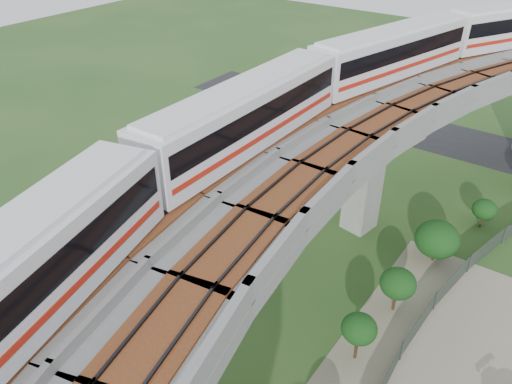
% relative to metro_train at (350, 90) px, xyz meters
% --- Properties ---
extents(ground, '(160.00, 160.00, 0.00)m').
position_rel_metro_train_xyz_m(ground, '(-0.72, -6.66, -12.31)').
color(ground, '#274E1F').
rests_on(ground, ground).
extents(asphalt_road, '(60.00, 8.00, 0.03)m').
position_rel_metro_train_xyz_m(asphalt_road, '(-0.72, 23.34, -12.29)').
color(asphalt_road, '#232326').
rests_on(asphalt_road, ground).
extents(viaduct, '(19.58, 73.98, 11.40)m').
position_rel_metro_train_xyz_m(viaduct, '(3.12, -6.66, -3.26)').
color(viaduct, '#99968E').
rests_on(viaduct, ground).
extents(metro_train, '(13.82, 60.93, 3.64)m').
position_rel_metro_train_xyz_m(metro_train, '(0.00, 0.00, 0.00)').
color(metro_train, white).
rests_on(metro_train, ground).
extents(fence, '(3.87, 38.73, 1.50)m').
position_rel_metro_train_xyz_m(fence, '(9.03, -6.66, -11.56)').
color(fence, '#2D382D').
rests_on(fence, ground).
extents(tree_1, '(1.86, 1.86, 2.41)m').
position_rel_metro_train_xyz_m(tree_1, '(7.99, 9.22, -10.70)').
color(tree_1, '#382314').
rests_on(tree_1, ground).
extents(tree_2, '(3.06, 3.06, 3.19)m').
position_rel_metro_train_xyz_m(tree_2, '(6.33, 3.03, -10.42)').
color(tree_2, '#382314').
rests_on(tree_2, ground).
extents(tree_3, '(2.23, 2.23, 3.16)m').
position_rel_metro_train_xyz_m(tree_3, '(5.92, -3.17, -10.11)').
color(tree_3, '#382314').
rests_on(tree_3, ground).
extents(tree_4, '(1.99, 1.99, 3.21)m').
position_rel_metro_train_xyz_m(tree_4, '(5.62, -7.98, -9.96)').
color(tree_4, '#382314').
rests_on(tree_4, ground).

